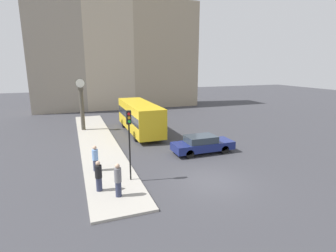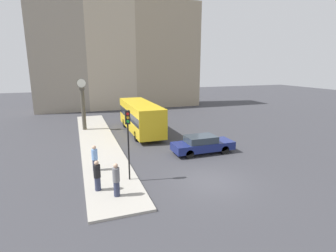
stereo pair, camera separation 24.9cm
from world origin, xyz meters
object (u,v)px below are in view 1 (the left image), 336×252
Objects in this scene: sedan_car at (202,144)px; pedestrian_grey_jacket at (118,180)px; bus_distant at (140,116)px; street_clock at (82,106)px; pedestrian_black_jacket at (99,176)px; pedestrian_blue_stripe at (95,158)px; traffic_light_near at (129,131)px.

pedestrian_grey_jacket is (-7.29, -4.87, 0.31)m from sedan_car.
bus_distant is at bearing 70.95° from pedestrian_grey_jacket.
street_clock is 3.13× the size of pedestrian_black_jacket.
street_clock reaches higher than sedan_car.
bus_distant reaches higher than pedestrian_blue_stripe.
street_clock is at bearing 153.28° from bus_distant.
pedestrian_blue_stripe is (-8.04, -1.07, 0.25)m from sedan_car.
traffic_light_near is at bearing -81.93° from street_clock.
pedestrian_black_jacket is (-0.09, -2.84, 0.01)m from pedestrian_blue_stripe.
traffic_light_near is 2.45× the size of pedestrian_black_jacket.
pedestrian_grey_jacket is at bearing -120.02° from traffic_light_near.
pedestrian_black_jacket reaches higher than pedestrian_blue_stripe.
street_clock reaches higher than pedestrian_blue_stripe.
pedestrian_black_jacket is (-8.13, -3.91, 0.26)m from sedan_car.
pedestrian_black_jacket is (-5.20, -11.65, -0.74)m from bus_distant.
sedan_car is 2.70× the size of pedestrian_grey_jacket.
pedestrian_blue_stripe is at bearing -120.12° from bus_distant.
bus_distant is 5.27× the size of pedestrian_grey_jacket.
traffic_light_near is 2.88m from pedestrian_black_jacket.
sedan_car is at bearing 33.76° from pedestrian_grey_jacket.
bus_distant is 11.46m from traffic_light_near.
pedestrian_grey_jacket reaches higher than pedestrian_black_jacket.
street_clock is at bearing 90.79° from pedestrian_blue_stripe.
traffic_light_near reaches higher than sedan_car.
pedestrian_grey_jacket is at bearing -146.24° from sedan_car.
traffic_light_near reaches higher than pedestrian_black_jacket.
bus_distant is at bearing 65.93° from pedestrian_black_jacket.
traffic_light_near is (-3.35, -10.87, 1.33)m from bus_distant.
bus_distant is 1.78× the size of street_clock.
sedan_car is 8.12m from pedestrian_blue_stripe.
bus_distant is at bearing -26.72° from street_clock.
sedan_car is 13.37m from street_clock.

